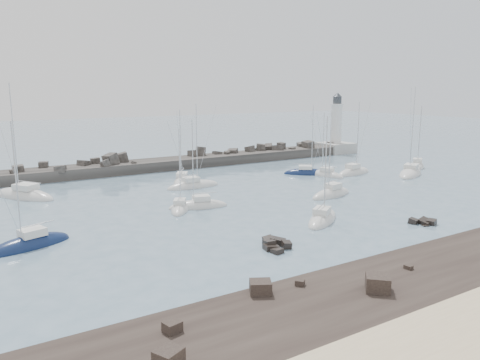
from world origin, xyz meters
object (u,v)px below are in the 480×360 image
lighthouse (336,139)px  sailboat_9 (331,195)px  sailboat_2 (29,246)px  sailboat_7 (322,220)px  sailboat_3 (180,209)px  sailboat_4 (193,186)px  sailboat_8 (307,173)px  sailboat_6 (182,183)px  sailboat_10 (325,175)px  sailboat_12 (417,167)px  sailboat_11 (410,174)px  sailboat_13 (354,173)px  sailboat_1 (24,196)px  sailboat_5 (199,206)px

lighthouse → sailboat_9: lighthouse is taller
sailboat_2 → sailboat_7: sailboat_2 is taller
sailboat_3 → sailboat_9: (21.16, -4.23, 0.02)m
sailboat_4 → sailboat_8: sailboat_4 is taller
sailboat_6 → sailboat_10: bearing=-16.4°
sailboat_4 → sailboat_12: (44.42, -6.03, 0.02)m
sailboat_9 → sailboat_11: size_ratio=0.79×
sailboat_9 → sailboat_11: (23.06, 5.00, -0.01)m
sailboat_6 → sailboat_11: (37.10, -14.05, -0.01)m
sailboat_6 → sailboat_11: 39.67m
sailboat_3 → sailboat_4: size_ratio=0.79×
sailboat_4 → sailboat_12: size_ratio=1.07×
sailboat_3 → sailboat_6: size_ratio=0.85×
sailboat_6 → sailboat_4: bearing=-86.6°
sailboat_7 → sailboat_13: sailboat_13 is taller
sailboat_6 → sailboat_3: bearing=-115.7°
sailboat_7 → sailboat_9: bearing=42.9°
sailboat_12 → lighthouse: bearing=86.1°
sailboat_1 → sailboat_7: size_ratio=1.31×
sailboat_11 → sailboat_13: sailboat_11 is taller
sailboat_9 → sailboat_10: sailboat_9 is taller
sailboat_3 → sailboat_11: sailboat_11 is taller
sailboat_1 → sailboat_8: bearing=-8.7°
sailboat_2 → sailboat_10: bearing=15.0°
lighthouse → sailboat_4: (-46.07, -18.11, -2.95)m
sailboat_1 → sailboat_6: bearing=-6.8°
sailboat_4 → sailboat_9: sailboat_4 is taller
sailboat_1 → sailboat_12: (67.27, -12.38, 0.01)m
sailboat_2 → sailboat_12: sailboat_2 is taller
sailboat_5 → sailboat_9: size_ratio=0.94×
sailboat_3 → sailboat_12: 52.02m
sailboat_5 → sailboat_6: sailboat_6 is taller
lighthouse → sailboat_12: lighthouse is taller
sailboat_1 → sailboat_6: (22.63, -2.72, -0.00)m
sailboat_7 → sailboat_10: 28.53m
sailboat_7 → sailboat_8: 29.71m
sailboat_5 → sailboat_7: sailboat_7 is taller
lighthouse → sailboat_13: bearing=-126.7°
lighthouse → sailboat_11: 30.13m
sailboat_2 → sailboat_4: bearing=33.0°
sailboat_11 → sailboat_13: 9.69m
lighthouse → sailboat_13: (-16.96, -22.76, -2.93)m
sailboat_5 → sailboat_11: bearing=1.4°
sailboat_11 → sailboat_5: bearing=-178.6°
sailboat_5 → sailboat_12: (49.34, 5.41, 0.02)m
sailboat_13 → sailboat_5: bearing=-168.7°
sailboat_8 → sailboat_10: bearing=-61.0°
sailboat_3 → sailboat_7: sailboat_7 is taller
sailboat_12 → sailboat_5: bearing=-173.7°
sailboat_5 → sailboat_10: bearing=15.9°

